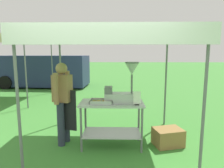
{
  "coord_description": "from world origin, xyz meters",
  "views": [
    {
      "loc": [
        0.35,
        -2.6,
        1.77
      ],
      "look_at": [
        0.26,
        1.21,
        1.19
      ],
      "focal_mm": 31.54,
      "sensor_mm": 36.0,
      "label": 1
    }
  ],
  "objects_px": {
    "van_navy": "(42,71)",
    "supply_crate": "(168,137)",
    "donut_tray": "(101,102)",
    "stall_canopy": "(112,36)",
    "donut_fryer": "(122,89)",
    "donut_cart": "(112,114)",
    "menu_sign": "(137,99)",
    "vendor": "(63,99)",
    "neighbour_tent": "(4,39)"
  },
  "relations": [
    {
      "from": "van_navy",
      "to": "supply_crate",
      "type": "bearing_deg",
      "value": -53.73
    },
    {
      "from": "van_navy",
      "to": "donut_tray",
      "type": "bearing_deg",
      "value": -61.74
    },
    {
      "from": "stall_canopy",
      "to": "donut_fryer",
      "type": "bearing_deg",
      "value": -30.6
    },
    {
      "from": "van_navy",
      "to": "donut_cart",
      "type": "bearing_deg",
      "value": -60.25
    },
    {
      "from": "menu_sign",
      "to": "vendor",
      "type": "relative_size",
      "value": 0.15
    },
    {
      "from": "donut_cart",
      "to": "neighbour_tent",
      "type": "xyz_separation_m",
      "value": [
        -4.21,
        3.91,
        1.7
      ]
    },
    {
      "from": "supply_crate",
      "to": "neighbour_tent",
      "type": "relative_size",
      "value": 0.21
    },
    {
      "from": "donut_tray",
      "to": "supply_crate",
      "type": "relative_size",
      "value": 0.67
    },
    {
      "from": "stall_canopy",
      "to": "van_navy",
      "type": "distance_m",
      "value": 8.1
    },
    {
      "from": "neighbour_tent",
      "to": "menu_sign",
      "type": "bearing_deg",
      "value": -41.31
    },
    {
      "from": "donut_cart",
      "to": "neighbour_tent",
      "type": "height_order",
      "value": "neighbour_tent"
    },
    {
      "from": "vendor",
      "to": "supply_crate",
      "type": "xyz_separation_m",
      "value": [
        2.05,
        -0.04,
        -0.74
      ]
    },
    {
      "from": "stall_canopy",
      "to": "vendor",
      "type": "bearing_deg",
      "value": -179.85
    },
    {
      "from": "donut_cart",
      "to": "van_navy",
      "type": "bearing_deg",
      "value": 119.75
    },
    {
      "from": "donut_cart",
      "to": "menu_sign",
      "type": "xyz_separation_m",
      "value": [
        0.45,
        -0.19,
        0.34
      ]
    },
    {
      "from": "donut_cart",
      "to": "van_navy",
      "type": "xyz_separation_m",
      "value": [
        -4.02,
        7.03,
        0.24
      ]
    },
    {
      "from": "van_navy",
      "to": "menu_sign",
      "type": "bearing_deg",
      "value": -58.23
    },
    {
      "from": "van_navy",
      "to": "donut_fryer",
      "type": "bearing_deg",
      "value": -59.11
    },
    {
      "from": "donut_fryer",
      "to": "supply_crate",
      "type": "height_order",
      "value": "donut_fryer"
    },
    {
      "from": "stall_canopy",
      "to": "supply_crate",
      "type": "height_order",
      "value": "stall_canopy"
    },
    {
      "from": "menu_sign",
      "to": "van_navy",
      "type": "height_order",
      "value": "van_navy"
    },
    {
      "from": "donut_cart",
      "to": "van_navy",
      "type": "distance_m",
      "value": 8.1
    },
    {
      "from": "donut_cart",
      "to": "menu_sign",
      "type": "height_order",
      "value": "menu_sign"
    },
    {
      "from": "donut_cart",
      "to": "vendor",
      "type": "xyz_separation_m",
      "value": [
        -0.95,
        0.1,
        0.27
      ]
    },
    {
      "from": "donut_fryer",
      "to": "vendor",
      "type": "xyz_separation_m",
      "value": [
        -1.15,
        0.12,
        -0.24
      ]
    },
    {
      "from": "donut_fryer",
      "to": "van_navy",
      "type": "bearing_deg",
      "value": 120.89
    },
    {
      "from": "neighbour_tent",
      "to": "donut_fryer",
      "type": "bearing_deg",
      "value": -41.69
    },
    {
      "from": "vendor",
      "to": "van_navy",
      "type": "relative_size",
      "value": 0.32
    },
    {
      "from": "stall_canopy",
      "to": "menu_sign",
      "type": "height_order",
      "value": "stall_canopy"
    },
    {
      "from": "donut_cart",
      "to": "menu_sign",
      "type": "relative_size",
      "value": 4.84
    },
    {
      "from": "vendor",
      "to": "donut_fryer",
      "type": "bearing_deg",
      "value": -5.73
    },
    {
      "from": "donut_fryer",
      "to": "supply_crate",
      "type": "bearing_deg",
      "value": 4.94
    },
    {
      "from": "stall_canopy",
      "to": "donut_fryer",
      "type": "height_order",
      "value": "stall_canopy"
    },
    {
      "from": "menu_sign",
      "to": "stall_canopy",
      "type": "bearing_deg",
      "value": 147.47
    },
    {
      "from": "vendor",
      "to": "supply_crate",
      "type": "height_order",
      "value": "vendor"
    },
    {
      "from": "menu_sign",
      "to": "van_navy",
      "type": "relative_size",
      "value": 0.05
    },
    {
      "from": "donut_tray",
      "to": "supply_crate",
      "type": "xyz_separation_m",
      "value": [
        1.29,
        0.15,
        -0.73
      ]
    },
    {
      "from": "supply_crate",
      "to": "van_navy",
      "type": "relative_size",
      "value": 0.12
    },
    {
      "from": "donut_tray",
      "to": "supply_crate",
      "type": "distance_m",
      "value": 1.49
    },
    {
      "from": "supply_crate",
      "to": "van_navy",
      "type": "height_order",
      "value": "van_navy"
    },
    {
      "from": "donut_tray",
      "to": "supply_crate",
      "type": "bearing_deg",
      "value": 6.69
    },
    {
      "from": "menu_sign",
      "to": "supply_crate",
      "type": "bearing_deg",
      "value": 21.1
    },
    {
      "from": "donut_cart",
      "to": "vendor",
      "type": "relative_size",
      "value": 0.74
    },
    {
      "from": "donut_tray",
      "to": "donut_fryer",
      "type": "bearing_deg",
      "value": 10.68
    },
    {
      "from": "donut_tray",
      "to": "menu_sign",
      "type": "relative_size",
      "value": 1.68
    },
    {
      "from": "donut_fryer",
      "to": "van_navy",
      "type": "height_order",
      "value": "van_navy"
    },
    {
      "from": "donut_cart",
      "to": "neighbour_tent",
      "type": "distance_m",
      "value": 5.99
    },
    {
      "from": "donut_tray",
      "to": "stall_canopy",
      "type": "bearing_deg",
      "value": 45.38
    },
    {
      "from": "stall_canopy",
      "to": "vendor",
      "type": "xyz_separation_m",
      "value": [
        -0.95,
        -0.0,
        -1.19
      ]
    },
    {
      "from": "donut_cart",
      "to": "van_navy",
      "type": "relative_size",
      "value": 0.24
    }
  ]
}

